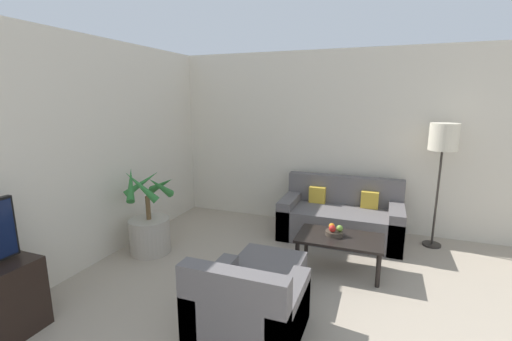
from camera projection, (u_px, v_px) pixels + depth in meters
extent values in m
cube|color=beige|center=(409.00, 144.00, 4.91)|extent=(8.71, 0.06, 2.70)
cube|color=beige|center=(6.00, 169.00, 3.15)|extent=(0.06, 8.07, 2.70)
cylinder|color=#ADA393|center=(150.00, 236.00, 4.48)|extent=(0.52, 0.52, 0.45)
cylinder|color=brown|center=(148.00, 208.00, 4.40)|extent=(0.06, 0.06, 0.31)
cone|color=#2D7533|center=(160.00, 187.00, 4.26)|extent=(0.10, 0.47, 0.37)
cone|color=#2D7533|center=(162.00, 185.00, 4.52)|extent=(0.51, 0.25, 0.31)
cone|color=#2D7533|center=(142.00, 183.00, 4.52)|extent=(0.37, 0.45, 0.34)
cone|color=#2D7533|center=(131.00, 184.00, 4.28)|extent=(0.34, 0.42, 0.41)
cone|color=#2D7533|center=(141.00, 187.00, 4.15)|extent=(0.44, 0.23, 0.42)
cube|color=#605B5B|center=(340.00, 224.00, 4.91)|extent=(1.68, 0.84, 0.44)
cube|color=#605B5B|center=(344.00, 190.00, 5.13)|extent=(1.68, 0.16, 0.41)
cube|color=#605B5B|center=(290.00, 214.00, 5.15)|extent=(0.20, 0.84, 0.56)
cube|color=#605B5B|center=(395.00, 227.00, 4.64)|extent=(0.20, 0.84, 0.56)
cube|color=gold|center=(317.00, 195.00, 5.17)|extent=(0.24, 0.12, 0.24)
cube|color=gold|center=(370.00, 200.00, 4.91)|extent=(0.24, 0.12, 0.24)
cylinder|color=#2D2823|center=(431.00, 244.00, 4.71)|extent=(0.24, 0.24, 0.03)
cylinder|color=#2D2823|center=(437.00, 198.00, 4.58)|extent=(0.03, 0.03, 1.30)
cylinder|color=beige|center=(444.00, 137.00, 4.40)|extent=(0.35, 0.35, 0.35)
cylinder|color=black|center=(297.00, 257.00, 3.95)|extent=(0.05, 0.05, 0.38)
cylinder|color=black|center=(378.00, 271.00, 3.64)|extent=(0.05, 0.05, 0.38)
cylinder|color=black|center=(306.00, 241.00, 4.40)|extent=(0.05, 0.05, 0.38)
cylinder|color=black|center=(379.00, 252.00, 4.09)|extent=(0.05, 0.05, 0.38)
cube|color=black|center=(340.00, 238.00, 3.98)|extent=(0.98, 0.58, 0.03)
cylinder|color=#42382D|center=(334.00, 233.00, 4.01)|extent=(0.21, 0.21, 0.06)
sphere|color=red|center=(332.00, 229.00, 3.97)|extent=(0.08, 0.08, 0.08)
sphere|color=olive|center=(340.00, 228.00, 3.99)|extent=(0.08, 0.08, 0.08)
sphere|color=orange|center=(332.00, 226.00, 4.06)|extent=(0.07, 0.07, 0.07)
cube|color=#605B5B|center=(250.00, 313.00, 2.91)|extent=(0.87, 0.82, 0.39)
cube|color=#605B5B|center=(233.00, 293.00, 2.53)|extent=(0.87, 0.16, 0.37)
cube|color=#605B5B|center=(212.00, 300.00, 3.02)|extent=(0.16, 0.82, 0.49)
cube|color=#605B5B|center=(290.00, 317.00, 2.78)|extent=(0.16, 0.82, 0.49)
cube|color=#605B5B|center=(270.00, 273.00, 3.60)|extent=(0.68, 0.53, 0.36)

